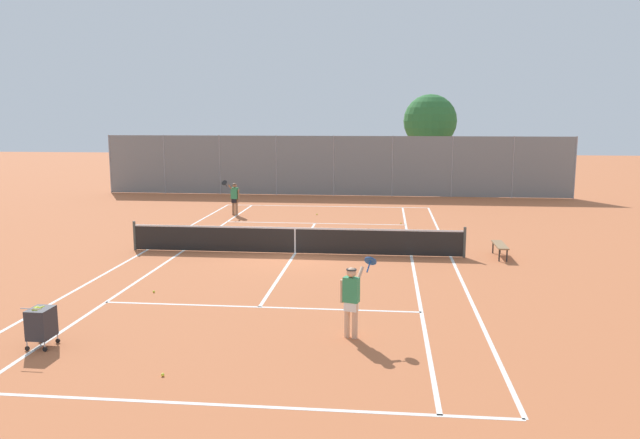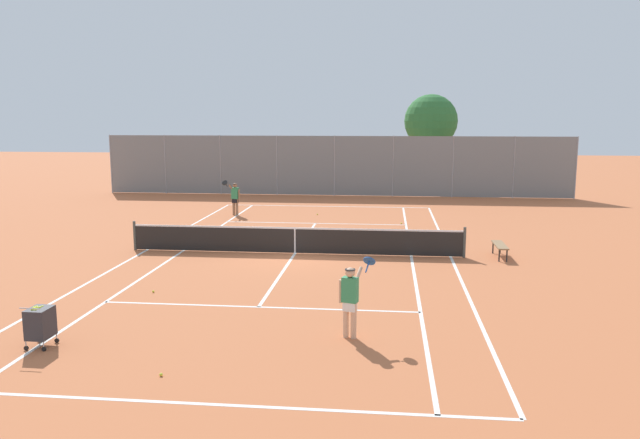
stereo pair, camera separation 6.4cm
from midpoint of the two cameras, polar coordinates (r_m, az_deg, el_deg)
ground_plane at (r=22.39m, az=-2.22°, el=-3.12°), size 120.00×120.00×0.00m
court_line_markings at (r=22.38m, az=-2.22°, el=-3.11°), size 11.10×23.90×0.01m
tennis_net at (r=22.28m, az=-2.23°, el=-1.84°), size 12.00×0.10×1.07m
ball_cart at (r=14.65m, az=-24.11°, el=-8.59°), size 0.50×0.64×0.96m
player_near_side at (r=13.83m, az=2.92°, el=-7.11°), size 0.82×0.70×1.77m
player_far_left at (r=31.14m, az=-7.73°, el=2.08°), size 0.81×0.70×1.77m
loose_tennis_ball_0 at (r=12.50m, az=-14.19°, el=-13.58°), size 0.07×0.07×0.07m
loose_tennis_ball_1 at (r=26.98m, az=7.83°, el=-0.97°), size 0.07×0.07×0.07m
loose_tennis_ball_2 at (r=18.09m, az=-14.90°, el=-6.37°), size 0.07×0.07×0.07m
loose_tennis_ball_3 at (r=28.69m, az=7.50°, el=-0.34°), size 0.07×0.07×0.07m
loose_tennis_ball_4 at (r=31.06m, az=-0.18°, el=0.48°), size 0.07×0.07×0.07m
courtside_bench at (r=22.56m, az=16.21°, el=-2.33°), size 0.36×1.50×0.47m
back_fence at (r=38.53m, az=1.37°, el=4.94°), size 28.81×0.08×3.69m
tree_behind_left at (r=42.14m, az=10.03°, el=8.74°), size 3.50×3.50×6.30m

